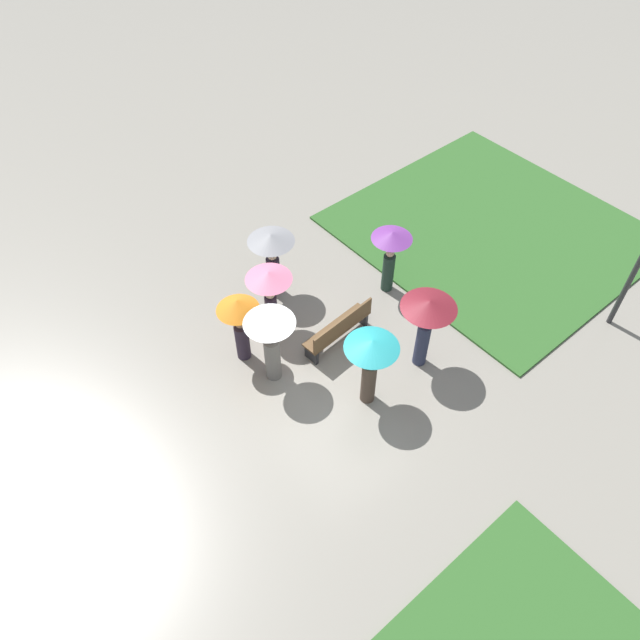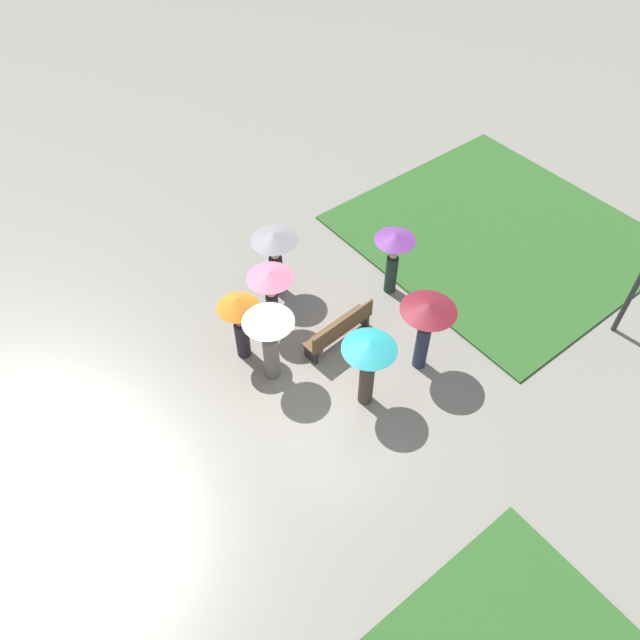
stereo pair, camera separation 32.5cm
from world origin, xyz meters
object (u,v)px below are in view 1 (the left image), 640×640
crowd_person_pink (269,285)px  crowd_person_purple (391,249)px  park_bench (339,329)px  crowd_person_orange (239,316)px  crowd_person_teal (371,356)px  crowd_person_white (271,336)px  crowd_person_grey (272,250)px  crowd_person_maroon (427,316)px

crowd_person_pink → crowd_person_purple: (-2.95, 0.83, -0.04)m
crowd_person_purple → crowd_person_pink: bearing=3.5°
park_bench → crowd_person_orange: size_ratio=1.03×
crowd_person_pink → crowd_person_teal: bearing=-155.3°
park_bench → crowd_person_teal: 1.92m
crowd_person_teal → crowd_person_purple: bearing=-179.9°
crowd_person_orange → crowd_person_teal: size_ratio=0.95×
crowd_person_orange → crowd_person_pink: 1.09m
park_bench → crowd_person_white: crowd_person_white is taller
crowd_person_grey → crowd_person_pink: size_ratio=1.04×
crowd_person_orange → crowd_person_teal: bearing=-110.6°
crowd_person_grey → crowd_person_maroon: crowd_person_maroon is taller
crowd_person_pink → crowd_person_purple: 3.06m
park_bench → crowd_person_maroon: (-1.01, 1.58, 1.03)m
crowd_person_white → crowd_person_orange: (0.18, -0.87, -0.01)m
crowd_person_teal → crowd_person_pink: (0.29, -2.96, -0.08)m
crowd_person_white → crowd_person_purple: (-3.81, -0.36, -0.04)m
crowd_person_grey → crowd_person_maroon: size_ratio=0.92×
crowd_person_pink → crowd_person_purple: bearing=-86.7°
park_bench → crowd_person_grey: crowd_person_grey is taller
crowd_person_grey → crowd_person_teal: (0.46, 3.87, 0.09)m
crowd_person_white → crowd_person_pink: (-0.86, -1.19, 0.00)m
crowd_person_maroon → crowd_person_purple: bearing=47.3°
crowd_person_white → crowd_person_teal: crowd_person_white is taller
park_bench → crowd_person_orange: bearing=-34.2°
crowd_person_white → crowd_person_pink: size_ratio=1.09×
crowd_person_teal → crowd_person_pink: 2.98m
crowd_person_grey → crowd_person_maroon: (-1.12, 3.89, 0.17)m
park_bench → crowd_person_pink: crowd_person_pink is taller
crowd_person_pink → crowd_person_grey: bearing=-20.7°
park_bench → crowd_person_pink: bearing=-62.7°
crowd_person_teal → park_bench: bearing=-148.8°
crowd_person_white → crowd_person_teal: size_ratio=1.01×
park_bench → crowd_person_maroon: crowd_person_maroon is taller
crowd_person_teal → crowd_person_orange: bearing=-102.0°
crowd_person_grey → crowd_person_teal: 3.90m
park_bench → crowd_person_purple: 2.31m
crowd_person_orange → crowd_person_teal: 2.97m
crowd_person_teal → crowd_person_maroon: bearing=140.6°
crowd_person_purple → crowd_person_teal: bearing=58.0°
crowd_person_orange → crowd_person_maroon: (-2.91, 2.67, 0.18)m
park_bench → crowd_person_pink: (0.87, -1.40, 0.87)m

